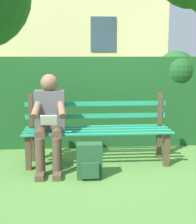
% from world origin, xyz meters
% --- Properties ---
extents(ground, '(60.00, 60.00, 0.00)m').
position_xyz_m(ground, '(0.00, 0.00, 0.00)').
color(ground, '#477533').
extents(park_bench, '(1.93, 0.51, 0.92)m').
position_xyz_m(park_bench, '(0.00, -0.07, 0.45)').
color(park_bench, '#4C3828').
rests_on(park_bench, ground).
extents(person_seated, '(0.44, 0.73, 1.20)m').
position_xyz_m(person_seated, '(0.62, 0.10, 0.64)').
color(person_seated, '#4C4C51').
rests_on(person_seated, ground).
extents(hedge_backdrop, '(5.46, 0.75, 1.50)m').
position_xyz_m(hedge_backdrop, '(0.26, -1.08, 0.74)').
color(hedge_backdrop, '#19471E').
rests_on(hedge_backdrop, ground).
extents(backpack, '(0.30, 0.24, 0.42)m').
position_xyz_m(backpack, '(0.13, 0.51, 0.20)').
color(backpack, '#1E4728').
rests_on(backpack, ground).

